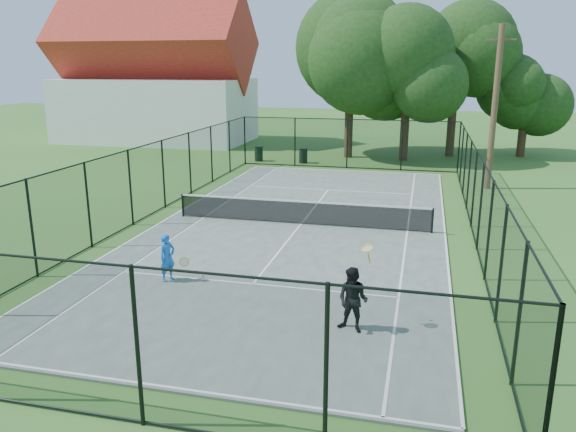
% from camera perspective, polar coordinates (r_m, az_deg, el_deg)
% --- Properties ---
extents(ground, '(120.00, 120.00, 0.00)m').
position_cam_1_polar(ground, '(22.11, 1.33, -0.99)').
color(ground, '#326221').
extents(tennis_court, '(11.00, 24.00, 0.06)m').
position_cam_1_polar(tennis_court, '(22.10, 1.33, -0.92)').
color(tennis_court, '#505E56').
rests_on(tennis_court, ground).
extents(tennis_net, '(10.08, 0.08, 0.95)m').
position_cam_1_polar(tennis_net, '(21.96, 1.34, 0.46)').
color(tennis_net, black).
rests_on(tennis_net, tennis_court).
extents(fence, '(13.10, 26.10, 3.00)m').
position_cam_1_polar(fence, '(21.74, 1.35, 2.81)').
color(fence, black).
rests_on(fence, ground).
extents(tree_near_left, '(8.23, 8.23, 10.74)m').
position_cam_1_polar(tree_near_left, '(38.37, 6.38, 15.76)').
color(tree_near_left, '#332114').
rests_on(tree_near_left, ground).
extents(tree_near_mid, '(6.47, 6.47, 8.46)m').
position_cam_1_polar(tree_near_mid, '(37.63, 12.02, 13.42)').
color(tree_near_mid, '#332114').
rests_on(tree_near_mid, ground).
extents(tree_near_right, '(6.65, 6.65, 9.18)m').
position_cam_1_polar(tree_near_right, '(40.25, 16.67, 14.11)').
color(tree_near_right, '#332114').
rests_on(tree_near_right, ground).
extents(tree_far_right, '(4.74, 4.74, 6.27)m').
position_cam_1_polar(tree_far_right, '(41.69, 23.03, 10.86)').
color(tree_far_right, '#332114').
rests_on(tree_far_right, ground).
extents(building, '(15.30, 8.15, 11.87)m').
position_cam_1_polar(building, '(47.88, -13.41, 13.31)').
color(building, silver).
rests_on(building, ground).
extents(trash_bin_left, '(0.58, 0.58, 0.98)m').
position_cam_1_polar(trash_bin_left, '(37.03, -3.00, 6.36)').
color(trash_bin_left, black).
rests_on(trash_bin_left, ground).
extents(trash_bin_right, '(0.58, 0.58, 0.96)m').
position_cam_1_polar(trash_bin_right, '(36.23, 1.56, 6.16)').
color(trash_bin_right, black).
rests_on(trash_bin_right, ground).
extents(utility_pole, '(1.40, 0.30, 8.02)m').
position_cam_1_polar(utility_pole, '(30.00, 20.25, 10.28)').
color(utility_pole, '#4C3823').
rests_on(utility_pole, ground).
extents(player_blue, '(0.85, 0.61, 1.40)m').
position_cam_1_polar(player_blue, '(16.60, -12.14, -4.14)').
color(player_blue, blue).
rests_on(player_blue, tennis_court).
extents(player_black, '(0.90, 1.05, 2.02)m').
position_cam_1_polar(player_black, '(13.30, 6.62, -8.45)').
color(player_black, black).
rests_on(player_black, tennis_court).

